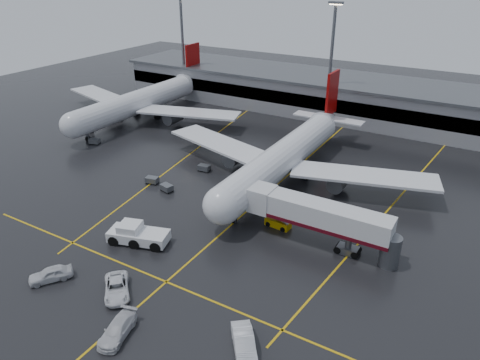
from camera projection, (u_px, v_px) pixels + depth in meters
The scene contains 22 objects.
ground at pixel (258, 202), 68.02m from camera, with size 220.00×220.00×0.00m, color black.
apron_line_centre at pixel (258, 201), 68.01m from camera, with size 0.25×90.00×0.02m, color gold.
apron_line_stop at pixel (166, 282), 51.00m from camera, with size 60.00×0.25×0.02m, color gold.
apron_line_left at pixel (190, 154), 84.85m from camera, with size 0.25×70.00×0.02m, color gold.
apron_line_right at pixel (394, 203), 67.56m from camera, with size 0.25×70.00×0.02m, color gold.
terminal at pixel (357, 99), 103.19m from camera, with size 122.00×19.00×8.60m.
light_mast_left at pixel (183, 41), 114.59m from camera, with size 3.00×1.20×25.45m.
light_mast_mid at pixel (331, 56), 96.39m from camera, with size 3.00×1.20×25.45m.
main_airliner at pixel (286, 155), 73.66m from camera, with size 48.80×45.60×14.10m.
second_airliner at pixel (142, 101), 102.06m from camera, with size 48.80×45.60×14.10m.
jet_bridge at pixel (319, 217), 56.24m from camera, with size 19.90×3.40×6.05m.
pushback_tractor at pixel (137, 235), 57.77m from camera, with size 8.31×5.29×2.77m.
belt_loader at pixel (278, 223), 61.42m from camera, with size 3.66×1.94×2.24m.
service_van_a at pixel (117, 288), 48.89m from camera, with size 2.56×5.55×1.54m, color white.
service_van_b at pixel (117, 330), 43.39m from camera, with size 2.14×5.26×1.53m, color silver.
service_van_c at pixel (244, 344), 41.63m from camera, with size 1.88×5.40×1.78m, color white.
service_van_d at pixel (51, 274), 50.99m from camera, with size 1.93×4.79×1.63m, color silver.
baggage_cart_a at pixel (167, 187), 70.85m from camera, with size 2.26×1.75×1.12m.
baggage_cart_b at pixel (152, 180), 73.31m from camera, with size 2.23×1.70×1.12m.
baggage_cart_c at pixel (204, 168), 77.65m from camera, with size 2.10×1.47×1.12m.
baggage_cart_d at pixel (89, 129), 95.40m from camera, with size 2.30×1.86×1.12m.
baggage_cart_e at pixel (94, 141), 89.09m from camera, with size 2.30×1.85×1.12m.
Camera 1 is at (27.86, -52.75, 32.95)m, focal length 33.48 mm.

